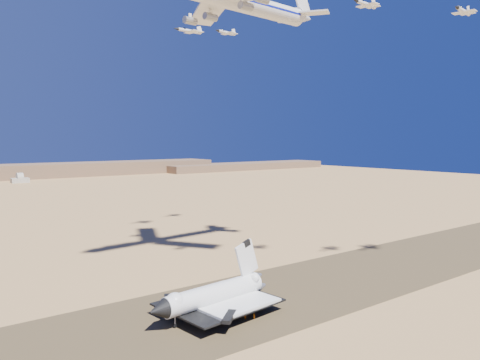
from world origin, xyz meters
TOP-DOWN VIEW (x-y plane):
  - ground at (0.00, 0.00)m, footprint 1200.00×1200.00m
  - runway at (0.00, 0.00)m, footprint 600.00×50.00m
  - ridgeline at (65.32, 527.31)m, footprint 960.00×90.00m
  - shuttle at (-9.73, -1.95)m, footprint 40.97×28.04m
  - crew_a at (-2.33, -11.56)m, footprint 0.64×0.75m
  - crew_b at (-4.65, -10.46)m, footprint 0.89×0.93m
  - crew_c at (-2.00, -7.96)m, footprint 1.12×0.84m
  - chase_jet_a at (48.99, -7.17)m, footprint 13.86×7.60m
  - chase_jet_b at (73.80, -27.73)m, footprint 13.81×7.73m
  - chase_jet_d at (34.54, 83.35)m, footprint 15.87×8.43m
  - chase_jet_e at (61.93, 91.64)m, footprint 14.87×8.34m

SIDE VIEW (x-z plane):
  - ground at x=0.00m, z-range 0.00..0.00m
  - runway at x=0.00m, z-range 0.00..0.06m
  - crew_b at x=-4.65m, z-range 0.06..1.75m
  - crew_c at x=-2.00m, z-range 0.06..1.78m
  - crew_a at x=-2.33m, z-range 0.06..1.80m
  - shuttle at x=-9.73m, z-range -4.65..15.47m
  - ridgeline at x=65.32m, z-range -1.37..16.63m
  - chase_jet_b at x=73.80m, z-range 91.35..94.81m
  - chase_jet_a at x=48.99m, z-range 93.97..97.43m
  - chase_jet_d at x=34.54m, z-range 99.25..103.21m
  - chase_jet_e at x=61.93m, z-range 103.77..107.49m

